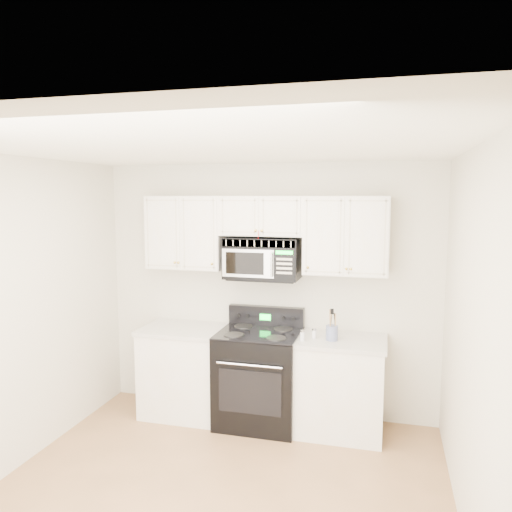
% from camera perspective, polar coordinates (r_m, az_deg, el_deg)
% --- Properties ---
extents(room, '(3.51, 3.51, 2.61)m').
position_cam_1_polar(room, '(3.58, -5.40, -8.89)').
color(room, '#9E7049').
rests_on(room, ground).
extents(base_cabinet_left, '(0.86, 0.65, 0.92)m').
position_cam_1_polar(base_cabinet_left, '(5.41, -8.06, -13.14)').
color(base_cabinet_left, beige).
rests_on(base_cabinet_left, ground).
extents(base_cabinet_right, '(0.86, 0.65, 0.92)m').
position_cam_1_polar(base_cabinet_right, '(5.04, 9.55, -14.70)').
color(base_cabinet_right, beige).
rests_on(base_cabinet_right, ground).
extents(range, '(0.79, 0.72, 1.13)m').
position_cam_1_polar(range, '(5.12, 0.36, -13.54)').
color(range, black).
rests_on(range, ground).
extents(upper_cabinets, '(2.44, 0.37, 0.75)m').
position_cam_1_polar(upper_cabinets, '(4.98, 0.84, 2.99)').
color(upper_cabinets, beige).
rests_on(upper_cabinets, ground).
extents(microwave, '(0.74, 0.42, 0.41)m').
position_cam_1_polar(microwave, '(4.98, 0.75, -0.22)').
color(microwave, black).
rests_on(microwave, ground).
extents(utensil_crock, '(0.11, 0.11, 0.30)m').
position_cam_1_polar(utensil_crock, '(4.80, 8.67, -8.61)').
color(utensil_crock, slate).
rests_on(utensil_crock, base_cabinet_right).
extents(shaker_salt, '(0.04, 0.04, 0.10)m').
position_cam_1_polar(shaker_salt, '(4.75, 5.32, -9.02)').
color(shaker_salt, silver).
rests_on(shaker_salt, base_cabinet_right).
extents(shaker_pepper, '(0.04, 0.04, 0.10)m').
position_cam_1_polar(shaker_pepper, '(4.84, 6.65, -8.78)').
color(shaker_pepper, silver).
rests_on(shaker_pepper, base_cabinet_right).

